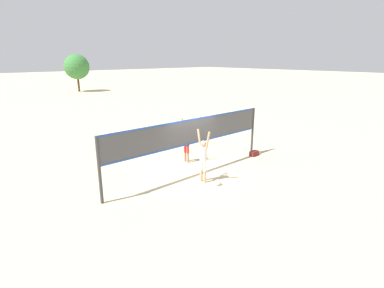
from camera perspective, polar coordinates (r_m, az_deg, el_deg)
The scene contains 7 objects.
ground_plane at distance 12.92m, azimuth -0.00°, elevation -5.57°, with size 200.00×200.00×0.00m, color beige.
volleyball_net at distance 12.39m, azimuth -0.00°, elevation 1.72°, with size 8.34×0.11×2.37m.
player_spiker at distance 11.68m, azimuth 2.16°, elevation -2.17°, with size 0.28×0.70×2.11m.
player_blocker at distance 13.93m, azimuth -1.06°, elevation 0.76°, with size 0.28×0.69×2.06m.
volleyball at distance 11.76m, azimuth 4.95°, elevation -7.29°, with size 0.23×0.23×0.23m.
gear_bag at distance 15.41m, azimuth 11.73°, elevation -1.76°, with size 0.48×0.25×0.25m.
tree_left_cluster at distance 46.51m, azimuth -21.10°, elevation 13.56°, with size 3.48×3.48×5.21m.
Camera 1 is at (-7.99, -8.94, 4.80)m, focal length 28.00 mm.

